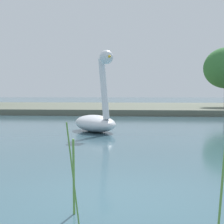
% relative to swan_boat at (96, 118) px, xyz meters
% --- Properties ---
extents(ground_plane, '(492.16, 492.16, 0.00)m').
position_rel_swan_boat_xyz_m(ground_plane, '(1.97, -9.60, -0.65)').
color(ground_plane, '#385966').
extents(shore_bank_far, '(137.22, 26.49, 0.49)m').
position_rel_swan_boat_xyz_m(shore_bank_far, '(1.97, 24.81, -0.41)').
color(shore_bank_far, '#5B6051').
rests_on(shore_bank_far, ground_plane).
extents(swan_boat, '(2.92, 3.31, 3.60)m').
position_rel_swan_boat_xyz_m(swan_boat, '(0.00, 0.00, 0.00)').
color(swan_boat, white).
rests_on(swan_boat, ground_plane).
extents(reed_clump_foreground, '(3.84, 1.28, 1.50)m').
position_rel_swan_boat_xyz_m(reed_clump_foreground, '(3.25, -10.79, -0.06)').
color(reed_clump_foreground, '#669942').
rests_on(reed_clump_foreground, ground_plane).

